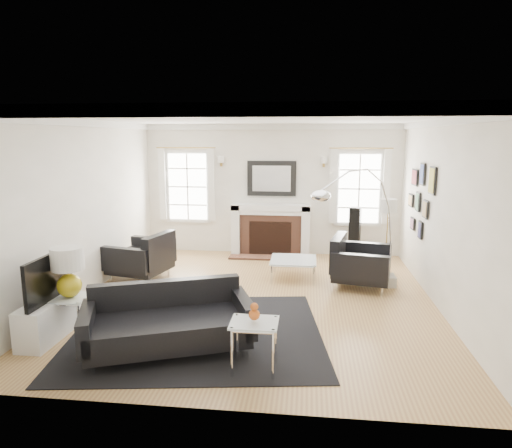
# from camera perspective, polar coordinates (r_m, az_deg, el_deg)

# --- Properties ---
(floor) EXTENTS (6.00, 6.00, 0.00)m
(floor) POSITION_cam_1_polar(r_m,az_deg,el_deg) (7.30, -0.02, -9.38)
(floor) COLOR #A57345
(floor) RESTS_ON ground
(back_wall) EXTENTS (5.50, 0.04, 2.80)m
(back_wall) POSITION_cam_1_polar(r_m,az_deg,el_deg) (9.91, 1.98, 4.29)
(back_wall) COLOR white
(back_wall) RESTS_ON floor
(front_wall) EXTENTS (5.50, 0.04, 2.80)m
(front_wall) POSITION_cam_1_polar(r_m,az_deg,el_deg) (4.05, -4.91, -5.26)
(front_wall) COLOR white
(front_wall) RESTS_ON floor
(left_wall) EXTENTS (0.04, 6.00, 2.80)m
(left_wall) POSITION_cam_1_polar(r_m,az_deg,el_deg) (7.76, -20.65, 1.80)
(left_wall) COLOR white
(left_wall) RESTS_ON floor
(right_wall) EXTENTS (0.04, 6.00, 2.80)m
(right_wall) POSITION_cam_1_polar(r_m,az_deg,el_deg) (7.18, 22.37, 1.01)
(right_wall) COLOR white
(right_wall) RESTS_ON floor
(ceiling) EXTENTS (5.50, 6.00, 0.02)m
(ceiling) POSITION_cam_1_polar(r_m,az_deg,el_deg) (6.86, -0.02, 13.15)
(ceiling) COLOR white
(ceiling) RESTS_ON back_wall
(crown_molding) EXTENTS (5.50, 6.00, 0.12)m
(crown_molding) POSITION_cam_1_polar(r_m,az_deg,el_deg) (6.86, -0.02, 12.64)
(crown_molding) COLOR white
(crown_molding) RESTS_ON back_wall
(fireplace) EXTENTS (1.70, 0.69, 1.11)m
(fireplace) POSITION_cam_1_polar(r_m,az_deg,el_deg) (9.83, 1.85, -0.82)
(fireplace) COLOR white
(fireplace) RESTS_ON floor
(mantel_mirror) EXTENTS (1.05, 0.07, 0.75)m
(mantel_mirror) POSITION_cam_1_polar(r_m,az_deg,el_deg) (9.84, 1.97, 5.71)
(mantel_mirror) COLOR black
(mantel_mirror) RESTS_ON back_wall
(window_left) EXTENTS (1.24, 0.15, 1.62)m
(window_left) POSITION_cam_1_polar(r_m,az_deg,el_deg) (10.16, -8.53, 4.68)
(window_left) COLOR white
(window_left) RESTS_ON back_wall
(window_right) EXTENTS (1.24, 0.15, 1.62)m
(window_right) POSITION_cam_1_polar(r_m,az_deg,el_deg) (9.87, 12.75, 4.36)
(window_right) COLOR white
(window_right) RESTS_ON back_wall
(gallery_wall) EXTENTS (0.04, 1.73, 1.29)m
(gallery_wall) POSITION_cam_1_polar(r_m,az_deg,el_deg) (8.39, 19.86, 3.41)
(gallery_wall) COLOR black
(gallery_wall) RESTS_ON right_wall
(tv_unit) EXTENTS (0.35, 1.00, 1.09)m
(tv_unit) POSITION_cam_1_polar(r_m,az_deg,el_deg) (6.43, -24.49, -10.13)
(tv_unit) COLOR white
(tv_unit) RESTS_ON floor
(area_rug) EXTENTS (3.54, 3.09, 0.01)m
(area_rug) POSITION_cam_1_polar(r_m,az_deg,el_deg) (6.17, -7.36, -13.33)
(area_rug) COLOR black
(area_rug) RESTS_ON floor
(sofa) EXTENTS (2.14, 1.52, 0.64)m
(sofa) POSITION_cam_1_polar(r_m,az_deg,el_deg) (5.66, -10.92, -11.97)
(sofa) COLOR black
(sofa) RESTS_ON floor
(armchair_left) EXTENTS (1.14, 1.22, 0.70)m
(armchair_left) POSITION_cam_1_polar(r_m,az_deg,el_deg) (8.45, -13.89, -4.12)
(armchair_left) COLOR black
(armchair_left) RESTS_ON floor
(armchair_right) EXTENTS (1.13, 1.22, 0.71)m
(armchair_right) POSITION_cam_1_polar(r_m,az_deg,el_deg) (8.01, 12.60, -4.86)
(armchair_right) COLOR black
(armchair_right) RESTS_ON floor
(coffee_table) EXTENTS (0.81, 0.81, 0.36)m
(coffee_table) POSITION_cam_1_polar(r_m,az_deg,el_deg) (8.27, 4.70, -4.61)
(coffee_table) COLOR silver
(coffee_table) RESTS_ON floor
(side_table_left) EXTENTS (0.47, 0.47, 0.52)m
(side_table_left) POSITION_cam_1_polar(r_m,az_deg,el_deg) (6.37, -22.12, -9.31)
(side_table_left) COLOR silver
(side_table_left) RESTS_ON floor
(nesting_table) EXTENTS (0.51, 0.43, 0.57)m
(nesting_table) POSITION_cam_1_polar(r_m,az_deg,el_deg) (5.06, -0.21, -13.37)
(nesting_table) COLOR silver
(nesting_table) RESTS_ON floor
(gourd_lamp) EXTENTS (0.41, 0.41, 0.65)m
(gourd_lamp) POSITION_cam_1_polar(r_m,az_deg,el_deg) (6.23, -22.43, -5.18)
(gourd_lamp) COLOR gold
(gourd_lamp) RESTS_ON side_table_left
(orange_vase) EXTENTS (0.12, 0.12, 0.19)m
(orange_vase) POSITION_cam_1_polar(r_m,az_deg,el_deg) (4.97, -0.22, -11.00)
(orange_vase) COLOR #BC5118
(orange_vase) RESTS_ON nesting_table
(arc_floor_lamp) EXTENTS (1.49, 1.38, 2.11)m
(arc_floor_lamp) POSITION_cam_1_polar(r_m,az_deg,el_deg) (7.42, 12.62, -0.17)
(arc_floor_lamp) COLOR silver
(arc_floor_lamp) RESTS_ON floor
(stick_floor_lamp) EXTENTS (0.29, 0.29, 1.45)m
(stick_floor_lamp) POSITION_cam_1_polar(r_m,az_deg,el_deg) (8.38, 16.20, 1.71)
(stick_floor_lamp) COLOR #A7813A
(stick_floor_lamp) RESTS_ON floor
(speaker_tower) EXTENTS (0.27, 0.27, 1.10)m
(speaker_tower) POSITION_cam_1_polar(r_m,az_deg,el_deg) (9.71, 12.21, -1.16)
(speaker_tower) COLOR black
(speaker_tower) RESTS_ON floor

